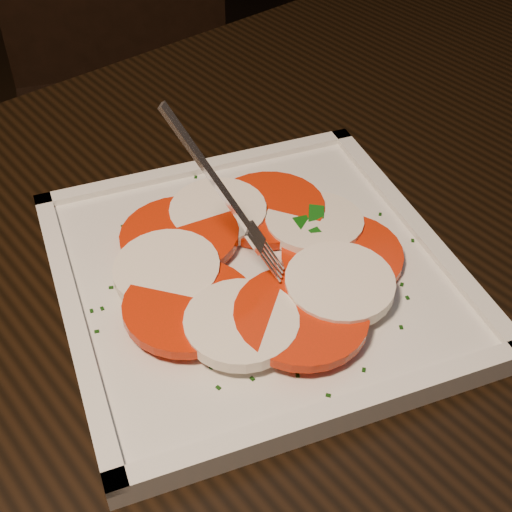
% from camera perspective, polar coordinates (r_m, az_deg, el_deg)
% --- Properties ---
extents(table, '(1.25, 0.88, 0.75)m').
position_cam_1_polar(table, '(0.68, 3.42, -6.05)').
color(table, black).
rests_on(table, ground).
extents(chair, '(0.53, 0.53, 0.93)m').
position_cam_1_polar(chair, '(1.38, -10.27, 14.93)').
color(chair, black).
rests_on(chair, ground).
extents(plate, '(0.38, 0.38, 0.01)m').
position_cam_1_polar(plate, '(0.58, 0.00, -1.64)').
color(plate, white).
rests_on(plate, table).
extents(caprese_salad, '(0.27, 0.27, 0.02)m').
position_cam_1_polar(caprese_salad, '(0.57, 0.02, -0.39)').
color(caprese_salad, red).
rests_on(caprese_salad, plate).
extents(fork, '(0.08, 0.09, 0.14)m').
position_cam_1_polar(fork, '(0.50, -3.65, 4.98)').
color(fork, white).
rests_on(fork, caprese_salad).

